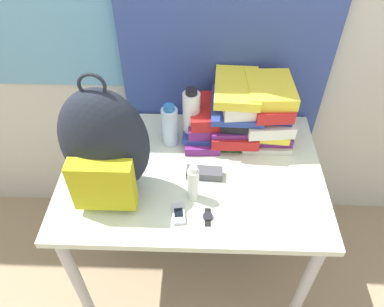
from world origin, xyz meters
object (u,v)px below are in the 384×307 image
sunglasses_case (204,173)px  water_bottle (170,126)px  backpack (105,147)px  book_stack_center (237,112)px  sunscreen_bottle (193,184)px  sports_bottle (191,117)px  book_stack_left (205,121)px  wristwatch (208,217)px  cell_phone (179,214)px  book_stack_right (268,112)px

sunglasses_case → water_bottle: bearing=127.3°
backpack → book_stack_center: (0.50, 0.33, -0.09)m
water_bottle → sunscreen_bottle: 0.34m
sports_bottle → sunglasses_case: 0.26m
backpack → sunscreen_bottle: 0.36m
book_stack_left → sports_bottle: bearing=-148.8°
wristwatch → water_bottle: bearing=112.3°
wristwatch → sunscreen_bottle: bearing=120.8°
water_bottle → backpack: bearing=-127.1°
cell_phone → sunglasses_case: 0.22m
book_stack_left → wristwatch: 0.48m
sunscreen_bottle → water_bottle: bearing=109.5°
cell_phone → sunglasses_case: bearing=64.9°
book_stack_left → book_stack_center: (0.14, -0.00, 0.06)m
water_bottle → sunscreen_bottle: (0.11, -0.32, -0.02)m
sports_bottle → cell_phone: bearing=-94.7°
sunscreen_bottle → wristwatch: (0.06, -0.10, -0.08)m
book_stack_center → book_stack_right: 0.13m
book_stack_left → cell_phone: (-0.10, -0.46, -0.07)m
book_stack_left → wristwatch: (0.01, -0.47, -0.08)m
backpack → sunglasses_case: (0.37, 0.08, -0.21)m
book_stack_center → sunscreen_bottle: bearing=-116.2°
cell_phone → wristwatch: (0.11, -0.01, -0.00)m
sunglasses_case → wristwatch: 0.21m
water_bottle → cell_phone: bearing=-81.7°
backpack → water_bottle: size_ratio=2.57×
sports_bottle → book_stack_center: bearing=9.5°
backpack → book_stack_center: 0.61m
wristwatch → book_stack_right: bearing=61.1°
water_bottle → cell_phone: (0.06, -0.41, -0.09)m
book_stack_left → sunglasses_case: (-0.00, -0.26, -0.06)m
backpack → book_stack_center: backpack is taller
book_stack_center → sunscreen_bottle: 0.42m
water_bottle → sports_bottle: bearing=12.0°
sunglasses_case → backpack: bearing=-168.0°
book_stack_left → cell_phone: 0.48m
water_bottle → cell_phone: water_bottle is taller
book_stack_left → book_stack_right: book_stack_right is taller
water_bottle → wristwatch: water_bottle is taller
book_stack_right → wristwatch: book_stack_right is taller
backpack → book_stack_right: (0.64, 0.33, -0.09)m
backpack → sunscreen_bottle: backpack is taller
sunscreen_bottle → sunglasses_case: bearing=69.5°
water_bottle → wristwatch: size_ratio=2.52×
sunscreen_bottle → sunglasses_case: (0.04, 0.11, -0.06)m
backpack → sports_bottle: size_ratio=1.92×
backpack → sunscreen_bottle: size_ratio=3.09×
book_stack_center → book_stack_right: (0.13, 0.00, 0.00)m
book_stack_left → sunscreen_bottle: size_ratio=1.62×
sunscreen_bottle → wristwatch: sunscreen_bottle is taller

